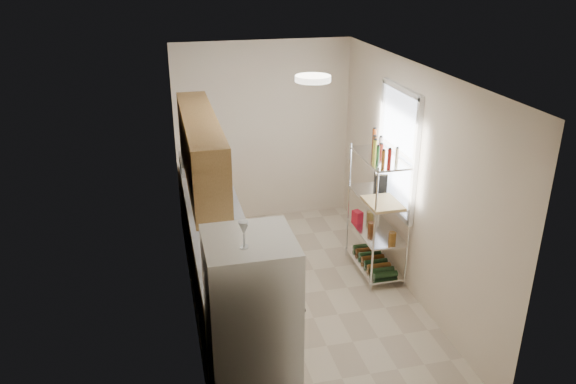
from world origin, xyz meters
name	(u,v)px	position (x,y,z in m)	size (l,w,h in m)	color
room	(303,191)	(0.00, 0.00, 1.30)	(2.52, 4.42, 2.62)	beige
counter_run	(217,251)	(-0.92, 0.44, 0.45)	(0.63, 3.51, 0.90)	#B0844B
upper_cabinets	(201,150)	(-1.05, 0.10, 1.81)	(0.33, 2.20, 0.72)	#B0844B
range_hood	(202,163)	(-1.00, 0.90, 1.39)	(0.50, 0.60, 0.12)	#B7BABC
window	(398,150)	(1.23, 0.35, 1.55)	(0.06, 1.00, 1.46)	white
bakers_rack	(379,189)	(1.00, 0.30, 1.11)	(0.45, 0.90, 1.73)	silver
ceiling_dome	(313,78)	(0.00, -0.30, 2.57)	(0.34, 0.34, 0.06)	white
refrigerator	(252,331)	(-0.87, -1.68, 0.84)	(0.69, 0.69, 1.68)	white
wine_glass_a	(243,235)	(-0.93, -1.80, 1.78)	(0.08, 0.08, 0.21)	silver
wine_glass_b	(244,235)	(-0.92, -1.78, 1.77)	(0.07, 0.07, 0.18)	silver
rice_cooker	(215,205)	(-0.91, 0.54, 0.99)	(0.23, 0.23, 0.19)	silver
frying_pan_large	(207,200)	(-0.97, 0.85, 0.92)	(0.28, 0.28, 0.05)	black
frying_pan_small	(209,195)	(-0.93, 1.00, 0.92)	(0.24, 0.24, 0.05)	black
cutting_board	(383,203)	(0.96, 0.06, 1.03)	(0.37, 0.48, 0.03)	tan
espresso_machine	(381,181)	(1.08, 0.46, 1.14)	(0.15, 0.22, 0.25)	black
storage_bag	(357,217)	(0.86, 0.57, 0.63)	(0.09, 0.13, 0.15)	red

